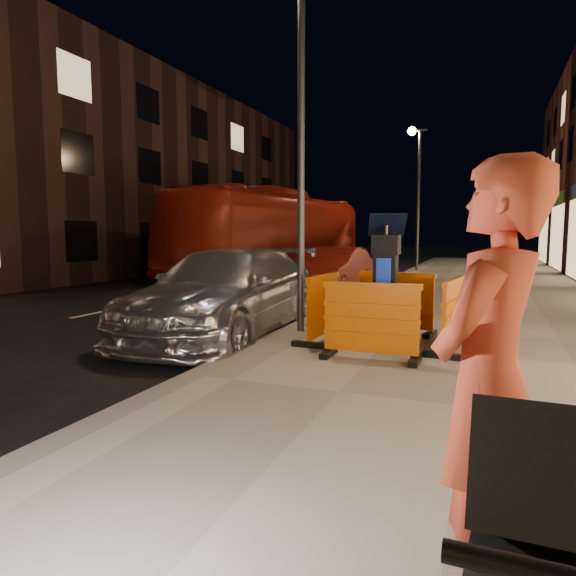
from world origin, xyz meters
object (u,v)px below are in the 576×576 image
at_px(barrier_front, 371,321).
at_px(barrier_back, 396,303).
at_px(bus_doubledecker, 276,277).
at_px(man, 489,384).
at_px(barrier_kerbside, 323,307).
at_px(parking_kiosk, 385,284).
at_px(barrier_bldgside, 452,315).
at_px(car_silver, 227,335).
at_px(car_red, 332,294).

bearing_deg(barrier_front, barrier_back, 89.56).
relative_size(bus_doubledecker, man, 6.21).
relative_size(barrier_front, bus_doubledecker, 0.11).
xyz_separation_m(barrier_kerbside, man, (2.36, -5.11, 0.49)).
distance_m(parking_kiosk, barrier_bldgside, 1.03).
bearing_deg(parking_kiosk, barrier_bldgside, 4.56).
distance_m(parking_kiosk, barrier_front, 1.03).
bearing_deg(parking_kiosk, car_silver, 175.41).
height_order(barrier_back, car_silver, barrier_back).
height_order(car_red, bus_doubledecker, bus_doubledecker).
distance_m(barrier_front, man, 4.42).
bearing_deg(man, bus_doubledecker, -132.77).
relative_size(barrier_kerbside, car_red, 0.31).
bearing_deg(parking_kiosk, barrier_front, -85.44).
bearing_deg(barrier_bldgside, barrier_kerbside, 96.56).
distance_m(barrier_front, barrier_bldgside, 1.34).
relative_size(parking_kiosk, barrier_bldgside, 1.40).
relative_size(barrier_bldgside, car_red, 0.31).
relative_size(barrier_front, car_silver, 0.25).
xyz_separation_m(barrier_kerbside, bus_doubledecker, (-5.70, 11.82, -0.65)).
bearing_deg(barrier_bldgside, barrier_back, 51.56).
height_order(parking_kiosk, barrier_back, parking_kiosk).
height_order(barrier_kerbside, car_red, barrier_kerbside).
bearing_deg(car_silver, barrier_kerbside, -15.40).
relative_size(barrier_back, car_silver, 0.25).
xyz_separation_m(parking_kiosk, barrier_bldgside, (0.95, 0.00, -0.40)).
bearing_deg(barrier_front, car_silver, 153.39).
bearing_deg(parking_kiosk, bus_doubledecker, 123.94).
relative_size(barrier_kerbside, car_silver, 0.25).
xyz_separation_m(barrier_front, barrier_kerbside, (-0.95, 0.95, 0.00)).
xyz_separation_m(parking_kiosk, bus_doubledecker, (-6.65, 11.82, -1.05)).
distance_m(barrier_front, car_red, 8.53).
bearing_deg(man, car_red, -138.87).
relative_size(parking_kiosk, barrier_front, 1.40).
relative_size(car_red, man, 2.11).
relative_size(barrier_back, barrier_bldgside, 1.00).
distance_m(barrier_bldgside, man, 5.15).
height_order(barrier_front, car_silver, barrier_front).
xyz_separation_m(barrier_back, man, (1.41, -6.06, 0.49)).
distance_m(barrier_front, barrier_kerbside, 1.34).
height_order(car_silver, man, man).
bearing_deg(parking_kiosk, car_red, 116.68).
bearing_deg(barrier_kerbside, man, -152.66).
relative_size(barrier_bldgside, man, 0.65).
xyz_separation_m(barrier_back, barrier_kerbside, (-0.95, -0.95, 0.00)).
bearing_deg(barrier_bldgside, car_red, 34.98).
bearing_deg(bus_doubledecker, parking_kiosk, -56.86).
xyz_separation_m(barrier_bldgside, bus_doubledecker, (-7.60, 11.82, -0.65)).
xyz_separation_m(car_silver, man, (4.28, -5.57, 1.14)).
bearing_deg(car_red, barrier_front, -68.75).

